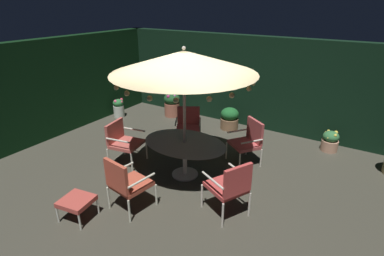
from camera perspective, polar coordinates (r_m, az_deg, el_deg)
The scene contains 15 objects.
ground_plane at distance 6.37m, azimuth -0.72°, elevation -8.73°, with size 8.52×6.84×0.02m, color #403E33.
hedge_backdrop_rear at distance 8.61m, azimuth 11.29°, elevation 8.46°, with size 8.52×0.30×2.49m, color black.
hedge_backdrop_left at distance 8.66m, azimuth -24.40°, elevation 6.93°, with size 0.30×6.84×2.49m, color black.
patio_dining_table at distance 6.04m, azimuth -1.36°, elevation -3.71°, with size 1.74×1.24×0.75m.
patio_umbrella at distance 5.49m, azimuth -1.53°, elevation 12.27°, with size 2.67×2.67×2.60m.
patio_chair_north at distance 5.00m, azimuth 7.18°, elevation -10.62°, with size 0.82×0.79×1.02m.
patio_chair_northeast at distance 6.67m, azimuth 10.56°, elevation -2.07°, with size 0.82×0.81×0.98m.
patio_chair_east at distance 7.41m, azimuth -0.71°, elevation 0.74°, with size 0.80×0.79×0.93m.
patio_chair_southeast at distance 6.74m, azimuth -12.93°, elevation -2.15°, with size 0.73×0.75×0.93m.
patio_chair_south at distance 5.22m, azimuth -12.35°, elevation -9.85°, with size 0.67×0.69×0.99m.
ottoman_footrest at distance 5.40m, azimuth -20.89°, elevation -12.82°, with size 0.56×0.54×0.37m.
potted_plant_back_center at distance 7.92m, azimuth 24.56°, elevation -2.21°, with size 0.39×0.39×0.50m.
potted_plant_right_far at distance 9.38m, azimuth -3.79°, elevation 4.52°, with size 0.49×0.49×0.72m.
potted_plant_back_left at distance 8.48m, azimuth 7.08°, elevation 1.84°, with size 0.49×0.49×0.61m.
potted_plant_left_near at distance 9.56m, azimuth -13.64°, elevation 3.74°, with size 0.32×0.34×0.56m.
Camera 1 is at (2.96, -4.54, 3.35)m, focal length 28.35 mm.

